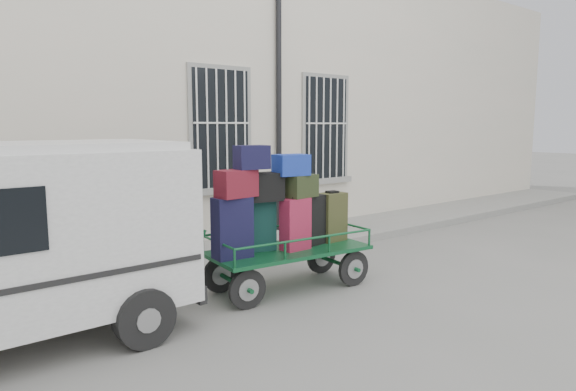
{
  "coord_description": "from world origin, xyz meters",
  "views": [
    {
      "loc": [
        -5.54,
        -5.4,
        2.31
      ],
      "look_at": [
        -0.36,
        1.0,
        1.19
      ],
      "focal_mm": 32.0,
      "sensor_mm": 36.0,
      "label": 1
    }
  ],
  "objects": [
    {
      "name": "building",
      "position": [
        0.0,
        5.5,
        3.0
      ],
      "size": [
        24.0,
        5.15,
        6.0
      ],
      "color": "beige",
      "rests_on": "ground"
    },
    {
      "name": "sidewalk",
      "position": [
        0.0,
        2.2,
        0.07
      ],
      "size": [
        24.0,
        1.7,
        0.15
      ],
      "primitive_type": "cube",
      "color": "gray",
      "rests_on": "ground"
    },
    {
      "name": "luggage_cart",
      "position": [
        -1.2,
        0.11,
        0.99
      ],
      "size": [
        2.71,
        1.26,
        2.06
      ],
      "rotation": [
        0.0,
        0.0,
        -0.1
      ],
      "color": "black",
      "rests_on": "ground"
    },
    {
      "name": "ground",
      "position": [
        0.0,
        0.0,
        0.0
      ],
      "size": [
        80.0,
        80.0,
        0.0
      ],
      "primitive_type": "plane",
      "color": "slate",
      "rests_on": "ground"
    }
  ]
}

